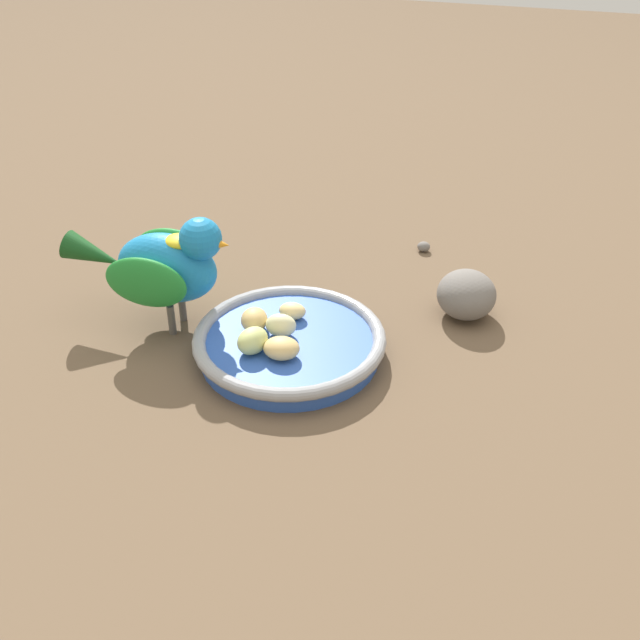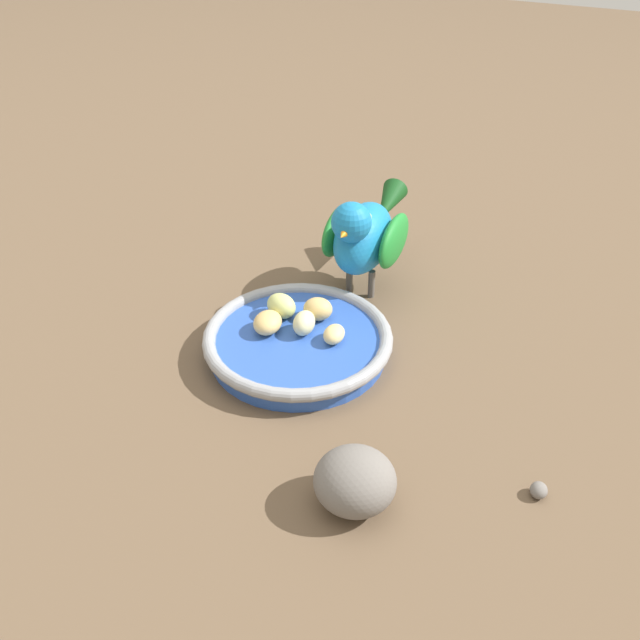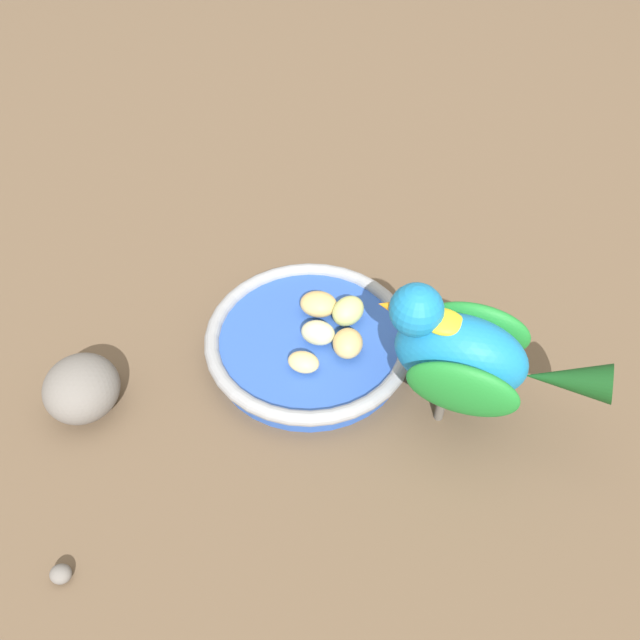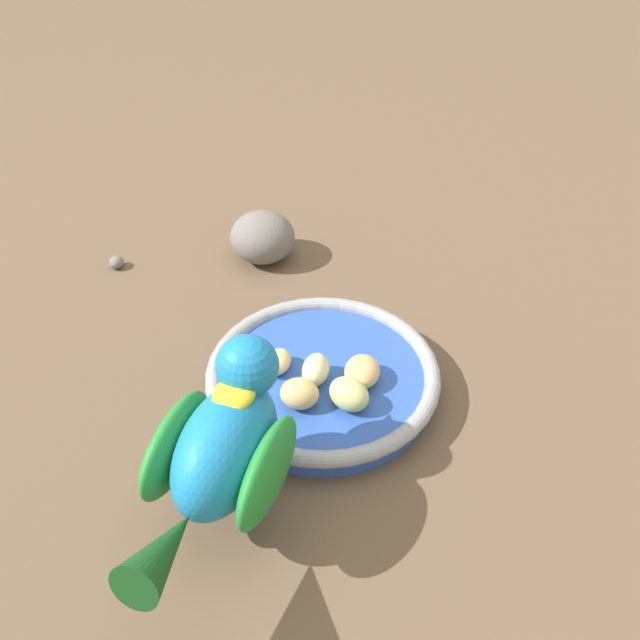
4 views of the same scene
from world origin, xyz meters
name	(u,v)px [view 1 (image 1 of 4)]	position (x,y,z in m)	size (l,w,h in m)	color
ground_plane	(267,358)	(0.00, 0.00, 0.00)	(4.00, 4.00, 0.00)	brown
feeding_bowl	(290,343)	(0.01, -0.02, 0.02)	(0.21, 0.21, 0.03)	#2D56B7
apple_piece_0	(254,320)	(0.02, 0.02, 0.04)	(0.03, 0.03, 0.03)	tan
apple_piece_1	(292,311)	(0.05, -0.01, 0.03)	(0.03, 0.02, 0.02)	#E5C67F
apple_piece_2	(281,325)	(0.02, -0.01, 0.04)	(0.03, 0.02, 0.03)	beige
apple_piece_3	(281,348)	(-0.02, -0.03, 0.03)	(0.04, 0.03, 0.02)	tan
apple_piece_4	(253,341)	(-0.02, 0.01, 0.04)	(0.04, 0.03, 0.03)	#C6D17A
parrot	(164,264)	(0.03, 0.13, 0.08)	(0.10, 0.20, 0.14)	#59544C
rock_large	(466,295)	(0.15, -0.19, 0.03)	(0.07, 0.07, 0.06)	slate
pebble_0	(424,247)	(0.30, -0.12, 0.01)	(0.02, 0.02, 0.01)	slate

